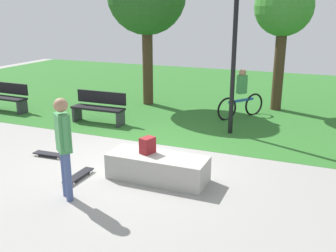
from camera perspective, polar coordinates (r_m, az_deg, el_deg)
ground_plane at (r=8.50m, az=-4.99°, el=-5.19°), size 28.00×28.00×0.00m
grass_lawn at (r=15.35m, az=8.10°, el=4.78°), size 26.60×12.81×0.01m
concrete_ledge at (r=7.49m, az=-1.55°, el=-6.19°), size 1.95×0.72×0.50m
backpack_on_ledge at (r=7.47m, az=-3.06°, el=-2.89°), size 0.28×0.33×0.32m
skater_performing_trick at (r=6.71m, az=-15.26°, el=-2.13°), size 0.38×0.35×1.81m
skateboard_by_ledge at (r=7.80m, az=-13.17°, el=-7.17°), size 0.20×0.80×0.08m
skateboard_spare at (r=9.07m, az=-17.15°, el=-4.01°), size 0.81×0.23×0.08m
park_bench_by_oak at (r=13.59m, az=-22.97°, el=4.07°), size 1.62×0.53×0.91m
park_bench_center_lawn at (r=11.35m, az=-10.21°, el=2.84°), size 1.60×0.48×0.91m
tree_slender_maple at (r=12.91m, az=16.83°, el=16.26°), size 1.83×1.83×4.20m
lamp_post at (r=10.01m, az=9.86°, el=12.00°), size 0.28×0.28×3.86m
cyclist_on_bicycle at (r=11.93m, az=10.84°, el=4.24°), size 1.11×1.51×1.52m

